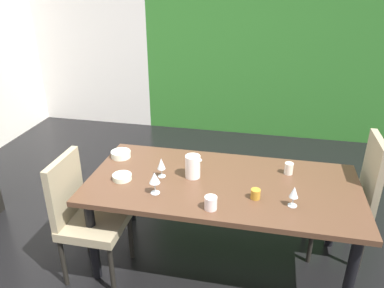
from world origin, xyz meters
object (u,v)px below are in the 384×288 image
object	(u,v)px
dining_table	(222,191)
wine_glass_near_window	(294,193)
chair_left_near	(83,212)
wine_glass_corner	(155,178)
wine_glass_right	(161,164)
cup_left	(289,168)
serving_bowl_rear	(122,177)
pitcher_west	(193,166)
cup_north	(256,194)
serving_bowl_south	(121,154)
cup_center	(211,203)
chair_right_far	(352,194)

from	to	relation	value
dining_table	wine_glass_near_window	world-z (taller)	wine_glass_near_window
dining_table	chair_left_near	xyz separation A→B (m)	(-0.98, -0.31, -0.12)
dining_table	wine_glass_corner	xyz separation A→B (m)	(-0.44, -0.25, 0.19)
wine_glass_right	cup_left	bearing A→B (deg)	14.50
serving_bowl_rear	wine_glass_right	bearing A→B (deg)	20.39
serving_bowl_rear	pitcher_west	world-z (taller)	pitcher_west
cup_north	serving_bowl_rear	bearing A→B (deg)	176.84
serving_bowl_south	cup_center	size ratio (longest dim) A/B	1.79
wine_glass_corner	pitcher_west	size ratio (longest dim) A/B	0.93
cup_center	wine_glass_near_window	bearing A→B (deg)	15.63
serving_bowl_south	cup_north	size ratio (longest dim) A/B	2.31
chair_left_near	wine_glass_corner	world-z (taller)	chair_left_near
chair_right_far	cup_north	bearing A→B (deg)	123.24
dining_table	pitcher_west	world-z (taller)	pitcher_west
serving_bowl_south	serving_bowl_rear	xyz separation A→B (m)	(0.15, -0.34, -0.01)
chair_right_far	wine_glass_near_window	bearing A→B (deg)	136.77
serving_bowl_south	cup_north	bearing A→B (deg)	-19.37
wine_glass_right	cup_left	world-z (taller)	wine_glass_right
wine_glass_right	serving_bowl_south	distance (m)	0.49
chair_right_far	cup_center	bearing A→B (deg)	123.36
chair_right_far	wine_glass_near_window	xyz separation A→B (m)	(-0.49, -0.52, 0.27)
serving_bowl_rear	pitcher_west	size ratio (longest dim) A/B	0.81
chair_left_near	cup_left	xyz separation A→B (m)	(1.46, 0.55, 0.24)
cup_north	chair_right_far	bearing A→B (deg)	33.24
cup_left	cup_center	world-z (taller)	same
wine_glass_corner	pitcher_west	bearing A→B (deg)	52.86
wine_glass_near_window	pitcher_west	distance (m)	0.77
serving_bowl_rear	cup_center	size ratio (longest dim) A/B	1.58
chair_right_far	wine_glass_corner	xyz separation A→B (m)	(-1.43, -0.56, 0.29)
cup_north	pitcher_west	distance (m)	0.52
chair_left_near	dining_table	bearing A→B (deg)	107.76
dining_table	cup_left	distance (m)	0.55
chair_right_far	chair_left_near	xyz separation A→B (m)	(-1.97, -0.63, -0.03)
dining_table	wine_glass_right	world-z (taller)	wine_glass_right
wine_glass_right	pitcher_west	world-z (taller)	pitcher_west
cup_left	cup_north	bearing A→B (deg)	-119.73
dining_table	serving_bowl_rear	distance (m)	0.75
wine_glass_corner	serving_bowl_rear	distance (m)	0.34
cup_left	wine_glass_corner	bearing A→B (deg)	-152.54
chair_left_near	serving_bowl_south	bearing A→B (deg)	170.21
cup_left	pitcher_west	xyz separation A→B (m)	(-0.71, -0.20, 0.04)
pitcher_west	serving_bowl_rear	bearing A→B (deg)	-163.85
cup_center	pitcher_west	size ratio (longest dim) A/B	0.51
chair_right_far	cup_center	xyz separation A→B (m)	(-1.02, -0.67, 0.22)
wine_glass_corner	wine_glass_near_window	bearing A→B (deg)	2.35
wine_glass_corner	cup_center	size ratio (longest dim) A/B	1.81
dining_table	cup_center	distance (m)	0.38
dining_table	pitcher_west	bearing A→B (deg)	171.82
wine_glass_right	cup_north	size ratio (longest dim) A/B	2.17
chair_left_near	pitcher_west	bearing A→B (deg)	114.83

